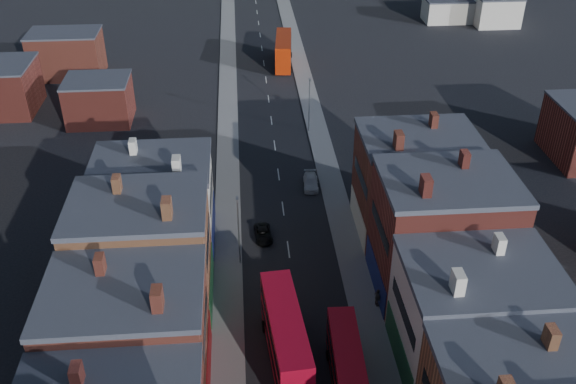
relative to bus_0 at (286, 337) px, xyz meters
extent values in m
cube|color=gray|center=(-5.00, 33.74, -2.71)|extent=(3.00, 200.00, 0.12)
cube|color=gray|center=(8.00, 33.74, -2.71)|extent=(3.00, 200.00, 0.12)
cylinder|color=slate|center=(-3.70, 13.74, 1.23)|extent=(0.16, 0.16, 8.00)
cube|color=slate|center=(-3.70, 13.74, 5.23)|extent=(0.25, 0.70, 0.25)
cylinder|color=slate|center=(6.70, 43.74, 1.23)|extent=(0.16, 0.16, 8.00)
cube|color=slate|center=(6.70, 43.74, 5.23)|extent=(0.25, 0.70, 0.25)
cube|color=red|center=(0.00, 0.00, -0.01)|extent=(3.71, 12.07, 4.75)
cube|color=black|center=(0.00, 0.00, -0.93)|extent=(3.69, 11.13, 0.97)
cube|color=black|center=(0.00, 0.00, 1.12)|extent=(3.69, 11.13, 0.97)
cylinder|color=black|center=(-1.67, 3.67, -2.23)|extent=(0.42, 1.10, 1.08)
cylinder|color=black|center=(1.02, 3.90, -2.23)|extent=(0.42, 1.10, 1.08)
cube|color=red|center=(4.70, -3.41, -0.44)|extent=(2.61, 10.11, 4.01)
cube|color=black|center=(4.70, -3.41, -1.22)|extent=(2.64, 9.31, 0.82)
cube|color=black|center=(4.70, -3.41, 0.52)|extent=(2.64, 9.31, 0.82)
cylinder|color=black|center=(3.66, -0.17, -2.31)|extent=(0.30, 0.92, 0.91)
cylinder|color=black|center=(5.94, -0.24, -2.31)|extent=(0.30, 0.92, 0.91)
cube|color=#A22307|center=(5.00, 70.56, -0.06)|extent=(3.70, 11.88, 4.68)
cube|color=black|center=(5.00, 70.56, -0.96)|extent=(3.68, 10.96, 0.96)
cube|color=black|center=(5.00, 70.56, 1.06)|extent=(3.68, 10.96, 0.96)
cylinder|color=black|center=(3.34, 66.96, -2.24)|extent=(0.41, 1.09, 1.06)
cylinder|color=black|center=(5.99, 66.72, -2.24)|extent=(0.41, 1.09, 1.06)
cylinder|color=black|center=(4.01, 74.41, -2.24)|extent=(0.41, 1.09, 1.06)
cylinder|color=black|center=(6.66, 74.17, -2.24)|extent=(0.41, 1.09, 1.06)
imported|color=black|center=(-1.10, 18.09, -2.23)|extent=(2.05, 3.99, 1.08)
imported|color=silver|center=(5.30, 28.49, -2.13)|extent=(2.03, 4.48, 1.27)
imported|color=#514D45|center=(9.20, 6.13, -1.70)|extent=(0.77, 1.21, 1.90)
camera|label=1|loc=(-2.91, -39.23, 38.95)|focal=40.00mm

